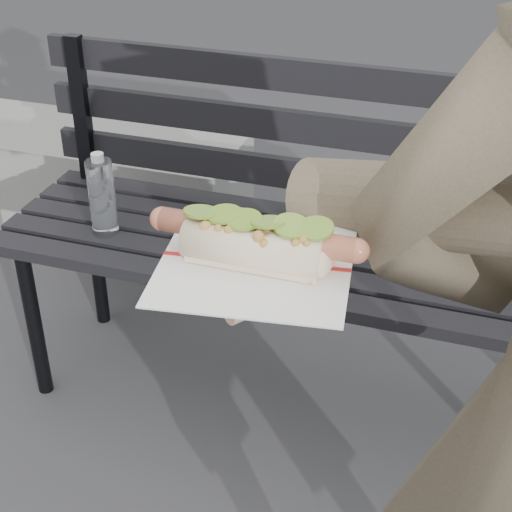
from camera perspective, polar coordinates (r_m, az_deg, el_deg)
The scene contains 3 objects.
park_bench at distance 1.91m, azimuth 3.61°, elevation 2.69°, with size 1.50×0.44×0.88m.
concrete_block at distance 2.87m, azimuth -12.92°, elevation 5.16°, with size 1.20×0.40×0.40m, color slate.
held_hotdog at distance 0.79m, azimuth 14.34°, elevation 2.13°, with size 0.62×0.31×0.20m.
Camera 1 is at (0.29, -0.59, 1.45)m, focal length 55.00 mm.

